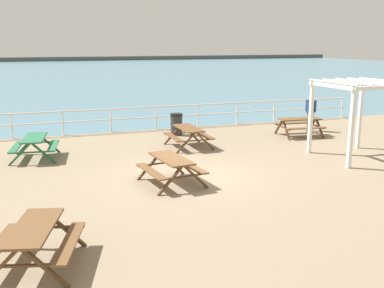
% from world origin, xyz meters
% --- Properties ---
extents(ground_plane, '(30.00, 24.00, 0.20)m').
position_xyz_m(ground_plane, '(0.00, 0.00, -0.10)').
color(ground_plane, gray).
extents(sea_band, '(142.00, 90.00, 0.01)m').
position_xyz_m(sea_band, '(0.00, 52.75, 0.00)').
color(sea_band, teal).
rests_on(sea_band, ground).
extents(distant_shoreline, '(142.00, 6.00, 1.80)m').
position_xyz_m(distant_shoreline, '(0.00, 95.75, 0.00)').
color(distant_shoreline, '#4C4C47').
rests_on(distant_shoreline, ground).
extents(seaward_railing, '(23.07, 0.07, 1.08)m').
position_xyz_m(seaward_railing, '(-0.00, 7.75, 0.76)').
color(seaward_railing, white).
rests_on(seaward_railing, ground).
extents(picnic_table_near_left, '(1.73, 1.97, 0.80)m').
position_xyz_m(picnic_table_near_left, '(-0.71, -0.46, 0.58)').
color(picnic_table_near_left, brown).
rests_on(picnic_table_near_left, ground).
extents(picnic_table_near_right, '(1.94, 2.14, 0.80)m').
position_xyz_m(picnic_table_near_right, '(-4.46, -4.31, 0.58)').
color(picnic_table_near_right, brown).
rests_on(picnic_table_near_right, ground).
extents(picnic_table_mid_centre, '(1.76, 2.00, 0.80)m').
position_xyz_m(picnic_table_mid_centre, '(-4.36, 3.86, 0.58)').
color(picnic_table_mid_centre, '#286B47').
rests_on(picnic_table_mid_centre, ground).
extents(picnic_table_far_left, '(1.96, 1.72, 0.80)m').
position_xyz_m(picnic_table_far_left, '(6.52, 4.19, 0.58)').
color(picnic_table_far_left, brown).
rests_on(picnic_table_far_left, ground).
extents(picnic_table_far_right, '(1.56, 1.82, 0.80)m').
position_xyz_m(picnic_table_far_right, '(1.27, 3.76, 0.58)').
color(picnic_table_far_right, brown).
rests_on(picnic_table_far_right, ground).
extents(visitor, '(0.36, 0.47, 1.66)m').
position_xyz_m(visitor, '(7.61, 4.99, 0.95)').
color(visitor, slate).
rests_on(visitor, ground).
extents(lattice_pergola, '(2.46, 2.58, 2.70)m').
position_xyz_m(lattice_pergola, '(6.28, 0.33, 2.00)').
color(lattice_pergola, white).
rests_on(lattice_pergola, ground).
extents(litter_bin, '(0.55, 0.55, 0.95)m').
position_xyz_m(litter_bin, '(1.55, 6.18, 0.48)').
color(litter_bin, '#2D2D33').
rests_on(litter_bin, ground).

